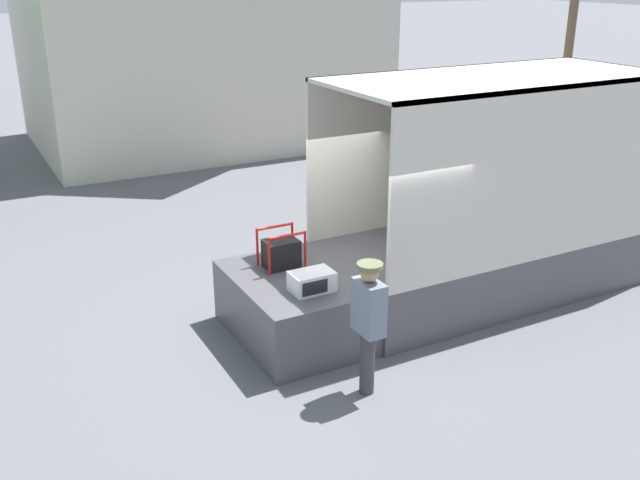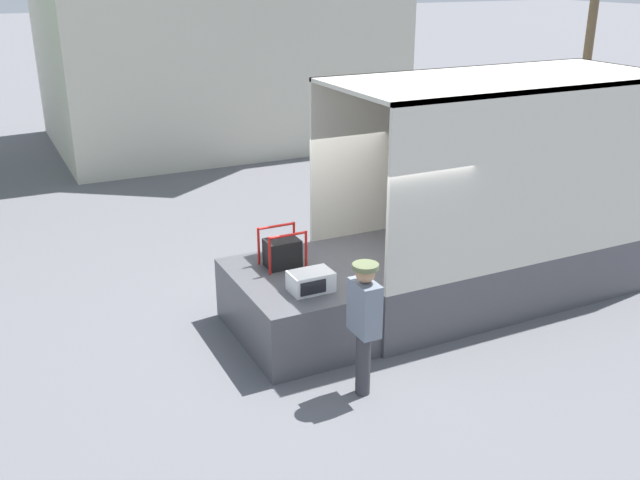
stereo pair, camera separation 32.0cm
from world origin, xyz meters
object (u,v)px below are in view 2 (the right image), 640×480
at_px(microwave, 311,281).
at_px(portable_generator, 283,252).
at_px(box_truck, 555,223).
at_px(worker_person, 364,316).

xyz_separation_m(microwave, portable_generator, (0.01, 0.92, 0.08)).
height_order(box_truck, portable_generator, box_truck).
bearing_deg(microwave, portable_generator, 89.37).
height_order(microwave, worker_person, worker_person).
relative_size(box_truck, portable_generator, 11.89).
bearing_deg(box_truck, portable_generator, 175.13).
xyz_separation_m(box_truck, microwave, (-4.68, -0.52, 0.11)).
distance_m(box_truck, microwave, 4.71).
height_order(box_truck, microwave, box_truck).
bearing_deg(worker_person, microwave, 96.37).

